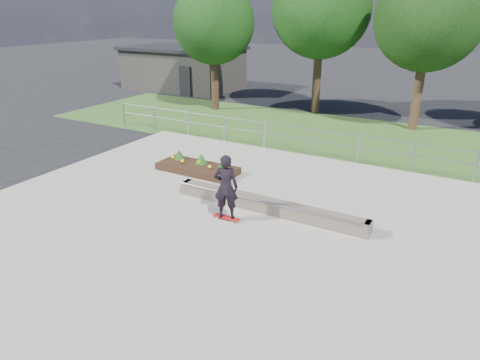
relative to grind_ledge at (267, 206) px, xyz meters
The scene contains 11 objects.
ground 2.15m from the grind_ledge, 113.92° to the right, with size 120.00×120.00×0.00m, color black.
grass_verge 9.09m from the grind_ledge, 95.47° to the left, with size 30.00×8.00×0.02m, color #2F5220.
concrete_slab 2.15m from the grind_ledge, 113.92° to the right, with size 15.00×15.00×0.06m, color gray.
fence 5.64m from the grind_ledge, 98.88° to the left, with size 20.06×0.06×1.20m.
building 21.91m from the grind_ledge, 132.82° to the left, with size 8.40×5.40×3.00m.
tree_far_left 14.89m from the grind_ledge, 128.76° to the left, with size 4.55×4.55×7.15m.
tree_mid_left 14.49m from the grind_ledge, 104.47° to the left, with size 5.25×5.25×8.25m.
tree_mid_right 13.20m from the grind_ledge, 79.96° to the left, with size 4.90×4.90×7.70m.
grind_ledge is the anchor object (origin of this frame).
planter_bed 4.11m from the grind_ledge, 154.17° to the left, with size 3.00×1.20×0.61m.
skateboarder 1.52m from the grind_ledge, 128.05° to the right, with size 0.80×0.63×1.94m.
Camera 1 is at (5.74, -8.28, 5.64)m, focal length 32.00 mm.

